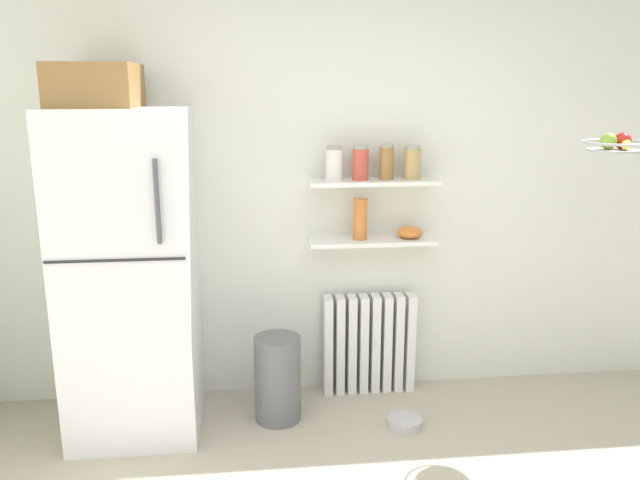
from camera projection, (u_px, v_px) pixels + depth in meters
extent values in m
cube|color=silver|center=(339.00, 181.00, 3.74)|extent=(7.04, 0.10, 2.60)
cube|color=silver|center=(131.00, 275.00, 3.34)|extent=(0.67, 0.67, 1.74)
cube|color=#262628|center=(115.00, 260.00, 2.97)|extent=(0.65, 0.01, 0.01)
cylinder|color=#4C4C51|center=(157.00, 202.00, 2.91)|extent=(0.02, 0.02, 0.40)
cube|color=olive|center=(96.00, 85.00, 3.10)|extent=(0.40, 0.47, 0.21)
cube|color=white|center=(328.00, 345.00, 3.84)|extent=(0.05, 0.12, 0.62)
cube|color=white|center=(340.00, 345.00, 3.85)|extent=(0.05, 0.12, 0.62)
cube|color=white|center=(351.00, 344.00, 3.85)|extent=(0.05, 0.12, 0.62)
cube|color=white|center=(363.00, 344.00, 3.86)|extent=(0.05, 0.12, 0.62)
cube|color=white|center=(375.00, 343.00, 3.87)|extent=(0.05, 0.12, 0.62)
cube|color=white|center=(386.00, 343.00, 3.88)|extent=(0.05, 0.12, 0.62)
cube|color=white|center=(398.00, 342.00, 3.88)|extent=(0.05, 0.12, 0.62)
cube|color=white|center=(409.00, 342.00, 3.89)|extent=(0.05, 0.12, 0.62)
cube|color=white|center=(372.00, 241.00, 3.68)|extent=(0.74, 0.22, 0.02)
cube|color=white|center=(373.00, 182.00, 3.60)|extent=(0.74, 0.22, 0.02)
cylinder|color=silver|center=(334.00, 165.00, 3.55)|extent=(0.10, 0.10, 0.18)
cylinder|color=gray|center=(334.00, 148.00, 3.53)|extent=(0.09, 0.09, 0.02)
cylinder|color=#C64C38|center=(360.00, 165.00, 3.56)|extent=(0.09, 0.09, 0.17)
cylinder|color=gray|center=(361.00, 147.00, 3.54)|extent=(0.09, 0.09, 0.02)
cylinder|color=olive|center=(386.00, 164.00, 3.58)|extent=(0.08, 0.08, 0.18)
cylinder|color=gray|center=(387.00, 146.00, 3.56)|extent=(0.08, 0.08, 0.02)
cylinder|color=tan|center=(412.00, 164.00, 3.60)|extent=(0.10, 0.10, 0.17)
cylinder|color=gray|center=(413.00, 147.00, 3.57)|extent=(0.09, 0.09, 0.02)
cylinder|color=#CC7033|center=(360.00, 219.00, 3.64)|extent=(0.08, 0.08, 0.24)
ellipsoid|color=orange|center=(410.00, 232.00, 3.69)|extent=(0.15, 0.15, 0.07)
cylinder|color=slate|center=(278.00, 378.00, 3.54)|extent=(0.26, 0.26, 0.49)
cylinder|color=#B7B7BC|center=(405.00, 422.00, 3.50)|extent=(0.19, 0.19, 0.05)
torus|color=#B2B2B7|center=(615.00, 142.00, 3.23)|extent=(0.33, 0.33, 0.01)
cylinder|color=#A8A8AD|center=(614.00, 150.00, 3.24)|extent=(0.27, 0.27, 0.01)
sphere|color=red|center=(623.00, 141.00, 3.24)|extent=(0.09, 0.09, 0.09)
sphere|color=#7FAD38|center=(608.00, 141.00, 3.22)|extent=(0.08, 0.08, 0.08)
ellipsoid|color=yellow|center=(626.00, 144.00, 3.21)|extent=(0.14, 0.17, 0.07)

